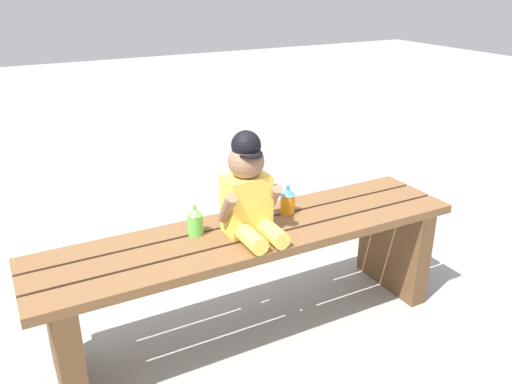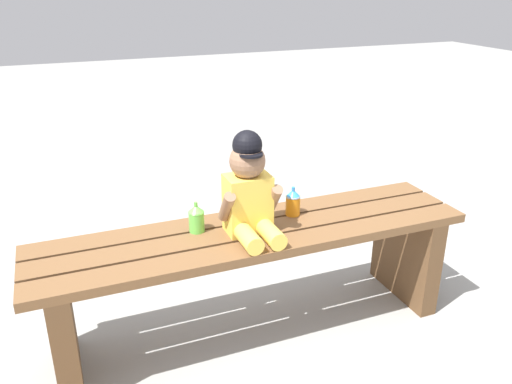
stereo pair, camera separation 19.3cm
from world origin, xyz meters
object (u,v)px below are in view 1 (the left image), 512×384
(park_bench, at_px, (253,262))
(sippy_cup_right, at_px, (288,200))
(sippy_cup_left, at_px, (195,221))
(child_figure, at_px, (249,191))

(park_bench, distance_m, sippy_cup_right, 0.29)
(sippy_cup_left, bearing_deg, child_figure, -24.37)
(sippy_cup_left, distance_m, sippy_cup_right, 0.41)
(sippy_cup_right, bearing_deg, child_figure, -159.45)
(park_bench, height_order, sippy_cup_left, sippy_cup_left)
(child_figure, height_order, sippy_cup_left, child_figure)
(child_figure, xyz_separation_m, sippy_cup_left, (-0.19, 0.08, -0.12))
(park_bench, relative_size, sippy_cup_left, 14.03)
(park_bench, distance_m, sippy_cup_left, 0.31)
(park_bench, bearing_deg, sippy_cup_left, 162.74)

